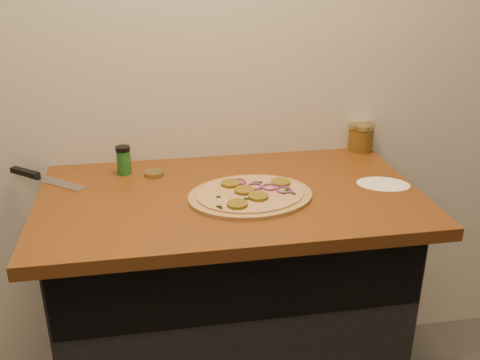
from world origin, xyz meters
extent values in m
cube|color=beige|center=(0.00, 1.75, 1.35)|extent=(4.00, 0.02, 2.70)
cube|color=black|center=(0.00, 1.45, 0.43)|extent=(1.10, 0.60, 0.86)
cube|color=brown|center=(0.00, 1.42, 0.88)|extent=(1.20, 0.70, 0.04)
cylinder|color=tan|center=(0.06, 1.37, 0.91)|extent=(0.42, 0.42, 0.01)
cylinder|color=beige|center=(0.06, 1.37, 0.91)|extent=(0.36, 0.36, 0.01)
cylinder|color=brown|center=(0.00, 1.29, 0.92)|extent=(0.06, 0.06, 0.01)
cylinder|color=brown|center=(0.00, 1.44, 0.92)|extent=(0.06, 0.06, 0.01)
cylinder|color=brown|center=(0.07, 1.33, 0.92)|extent=(0.06, 0.06, 0.01)
cylinder|color=brown|center=(0.16, 1.42, 0.92)|extent=(0.06, 0.06, 0.01)
cylinder|color=brown|center=(0.04, 1.38, 0.92)|extent=(0.06, 0.06, 0.01)
torus|color=#7D2F6F|center=(0.03, 1.45, 0.92)|extent=(0.05, 0.05, 0.01)
torus|color=#7D2F6F|center=(0.16, 1.36, 0.92)|extent=(0.05, 0.05, 0.01)
torus|color=#7D2F6F|center=(0.12, 1.39, 0.92)|extent=(0.05, 0.05, 0.01)
torus|color=#7D2F6F|center=(0.08, 1.41, 0.92)|extent=(0.05, 0.05, 0.01)
cube|color=black|center=(0.04, 1.32, 0.92)|extent=(0.02, 0.02, 0.00)
cube|color=black|center=(0.04, 1.39, 0.92)|extent=(0.01, 0.02, 0.00)
cube|color=black|center=(0.09, 1.39, 0.92)|extent=(0.01, 0.02, 0.00)
cube|color=black|center=(-0.05, 1.28, 0.92)|extent=(0.02, 0.01, 0.00)
cube|color=black|center=(0.10, 1.44, 0.92)|extent=(0.02, 0.02, 0.00)
cube|color=black|center=(0.15, 1.41, 0.92)|extent=(0.02, 0.02, 0.00)
cube|color=black|center=(0.18, 1.34, 0.92)|extent=(0.02, 0.02, 0.00)
cube|color=black|center=(0.04, 1.44, 0.92)|extent=(0.02, 0.01, 0.00)
cube|color=black|center=(0.17, 1.37, 0.92)|extent=(0.02, 0.02, 0.00)
cube|color=black|center=(0.01, 1.31, 0.92)|extent=(0.01, 0.02, 0.00)
cube|color=black|center=(-0.05, 1.35, 0.92)|extent=(0.02, 0.01, 0.00)
cube|color=black|center=(-0.05, 1.28, 0.92)|extent=(0.01, 0.02, 0.00)
cube|color=black|center=(0.16, 1.34, 0.92)|extent=(0.02, 0.02, 0.00)
cube|color=black|center=(0.08, 1.44, 0.92)|extent=(0.02, 0.01, 0.00)
cube|color=#B7BAC1|center=(-0.55, 1.58, 0.90)|extent=(0.20, 0.17, 0.01)
cube|color=black|center=(-0.67, 1.68, 0.91)|extent=(0.11, 0.10, 0.02)
cylinder|color=#9D925B|center=(-0.23, 1.60, 0.91)|extent=(0.08, 0.08, 0.01)
cylinder|color=maroon|center=(0.55, 1.72, 0.95)|extent=(0.09, 0.09, 0.09)
cylinder|color=#9D925B|center=(0.55, 1.72, 1.00)|extent=(0.10, 0.10, 0.02)
cylinder|color=#1F6222|center=(-0.33, 1.63, 0.94)|extent=(0.05, 0.05, 0.08)
cylinder|color=black|center=(-0.33, 1.63, 0.99)|extent=(0.05, 0.05, 0.01)
cylinder|color=white|center=(0.50, 1.40, 0.90)|extent=(0.22, 0.22, 0.00)
camera|label=1|loc=(-0.23, -0.11, 1.60)|focal=40.00mm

